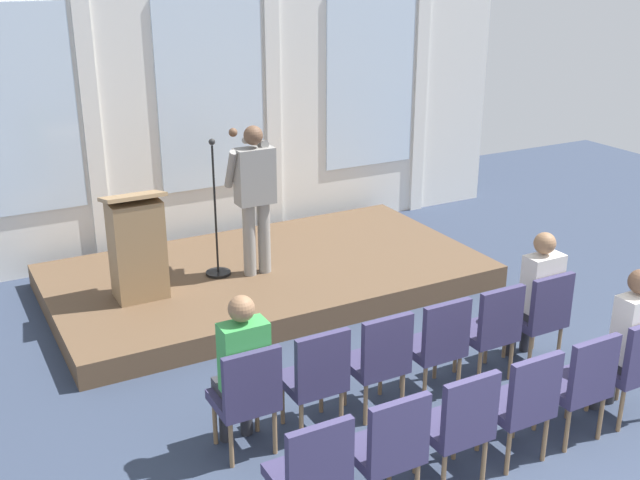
# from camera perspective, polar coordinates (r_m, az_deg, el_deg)

# --- Properties ---
(rear_partition) EXTENTS (8.77, 0.14, 4.23)m
(rear_partition) POSITION_cam_1_polar(r_m,az_deg,el_deg) (9.93, -7.97, 11.28)
(rear_partition) COLOR silver
(rear_partition) RESTS_ON ground
(stage_platform) EXTENTS (4.89, 2.68, 0.25)m
(stage_platform) POSITION_cam_1_polar(r_m,az_deg,el_deg) (9.00, -3.91, -2.65)
(stage_platform) COLOR brown
(stage_platform) RESTS_ON ground
(speaker) EXTENTS (0.50, 0.69, 1.68)m
(speaker) POSITION_cam_1_polar(r_m,az_deg,el_deg) (8.45, -4.87, 3.74)
(speaker) COLOR gray
(speaker) RESTS_ON stage_platform
(mic_stand) EXTENTS (0.28, 0.28, 1.55)m
(mic_stand) POSITION_cam_1_polar(r_m,az_deg,el_deg) (8.65, -7.62, -0.46)
(mic_stand) COLOR black
(mic_stand) RESTS_ON stage_platform
(lectern) EXTENTS (0.60, 0.48, 1.16)m
(lectern) POSITION_cam_1_polar(r_m,az_deg,el_deg) (8.17, -13.36, -0.50)
(lectern) COLOR #93724C
(lectern) RESTS_ON stage_platform
(chair_r0_c0) EXTENTS (0.46, 0.44, 0.94)m
(chair_r0_c0) POSITION_cam_1_polar(r_m,az_deg,el_deg) (5.95, -5.41, -11.23)
(chair_r0_c0) COLOR olive
(chair_r0_c0) RESTS_ON ground
(audience_r0_c0) EXTENTS (0.36, 0.39, 1.32)m
(audience_r0_c0) POSITION_cam_1_polar(r_m,az_deg,el_deg) (5.91, -5.79, -9.22)
(audience_r0_c0) COLOR #2D2D33
(audience_r0_c0) RESTS_ON ground
(chair_r0_c1) EXTENTS (0.46, 0.44, 0.94)m
(chair_r0_c1) POSITION_cam_1_polar(r_m,az_deg,el_deg) (6.16, -0.30, -9.92)
(chair_r0_c1) COLOR olive
(chair_r0_c1) RESTS_ON ground
(chair_r0_c2) EXTENTS (0.46, 0.44, 0.94)m
(chair_r0_c2) POSITION_cam_1_polar(r_m,az_deg,el_deg) (6.42, 4.40, -8.64)
(chair_r0_c2) COLOR olive
(chair_r0_c2) RESTS_ON ground
(chair_r0_c3) EXTENTS (0.46, 0.44, 0.94)m
(chair_r0_c3) POSITION_cam_1_polar(r_m,az_deg,el_deg) (6.72, 8.67, -7.41)
(chair_r0_c3) COLOR olive
(chair_r0_c3) RESTS_ON ground
(chair_r0_c4) EXTENTS (0.46, 0.44, 0.94)m
(chair_r0_c4) POSITION_cam_1_polar(r_m,az_deg,el_deg) (7.06, 12.54, -6.26)
(chair_r0_c4) COLOR olive
(chair_r0_c4) RESTS_ON ground
(chair_r0_c5) EXTENTS (0.46, 0.44, 0.94)m
(chair_r0_c5) POSITION_cam_1_polar(r_m,az_deg,el_deg) (7.43, 16.02, -5.19)
(chair_r0_c5) COLOR olive
(chair_r0_c5) RESTS_ON ground
(audience_r0_c5) EXTENTS (0.36, 0.39, 1.31)m
(audience_r0_c5) POSITION_cam_1_polar(r_m,az_deg,el_deg) (7.41, 15.73, -3.62)
(audience_r0_c5) COLOR #2D2D33
(audience_r0_c5) RESTS_ON ground
(chair_r1_c0) EXTENTS (0.46, 0.44, 0.94)m
(chair_r1_c0) POSITION_cam_1_polar(r_m,az_deg,el_deg) (5.16, -0.60, -16.69)
(chair_r1_c0) COLOR olive
(chair_r1_c0) RESTS_ON ground
(chair_r1_c1) EXTENTS (0.46, 0.44, 0.94)m
(chair_r1_c1) POSITION_cam_1_polar(r_m,az_deg,el_deg) (5.40, 5.13, -14.84)
(chair_r1_c1) COLOR olive
(chair_r1_c1) RESTS_ON ground
(chair_r1_c2) EXTENTS (0.46, 0.44, 0.94)m
(chair_r1_c2) POSITION_cam_1_polar(r_m,az_deg,el_deg) (5.70, 10.22, -13.05)
(chair_r1_c2) COLOR olive
(chair_r1_c2) RESTS_ON ground
(chair_r1_c3) EXTENTS (0.46, 0.44, 0.94)m
(chair_r1_c3) POSITION_cam_1_polar(r_m,az_deg,el_deg) (6.04, 14.72, -11.36)
(chair_r1_c3) COLOR olive
(chair_r1_c3) RESTS_ON ground
(chair_r1_c4) EXTENTS (0.46, 0.44, 0.94)m
(chair_r1_c4) POSITION_cam_1_polar(r_m,az_deg,el_deg) (6.41, 18.67, -9.81)
(chair_r1_c4) COLOR olive
(chair_r1_c4) RESTS_ON ground
(chair_r1_c5) EXTENTS (0.46, 0.44, 0.94)m
(chair_r1_c5) POSITION_cam_1_polar(r_m,az_deg,el_deg) (6.82, 22.13, -8.39)
(chair_r1_c5) COLOR olive
(chair_r1_c5) RESTS_ON ground
(audience_r1_c5) EXTENTS (0.36, 0.39, 1.33)m
(audience_r1_c5) POSITION_cam_1_polar(r_m,az_deg,el_deg) (6.77, 21.84, -6.61)
(audience_r1_c5) COLOR #2D2D33
(audience_r1_c5) RESTS_ON ground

